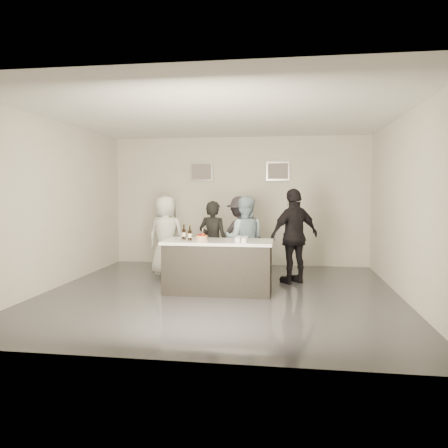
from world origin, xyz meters
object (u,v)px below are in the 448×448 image
(beer_bottle_a, at_px, (184,232))
(person_guest_left, at_px, (166,235))
(cake, at_px, (202,238))
(person_guest_back, at_px, (240,235))
(person_main_blue, at_px, (244,239))
(person_guest_right, at_px, (294,236))
(beer_bottle_b, at_px, (190,233))
(person_main_black, at_px, (213,242))
(bar_counter, at_px, (218,266))

(beer_bottle_a, distance_m, person_guest_left, 1.50)
(cake, relative_size, person_guest_back, 0.13)
(cake, xyz_separation_m, person_main_blue, (0.64, 1.00, -0.12))
(beer_bottle_a, relative_size, person_guest_right, 0.15)
(beer_bottle_b, distance_m, person_main_black, 0.96)
(beer_bottle_b, relative_size, person_guest_right, 0.15)
(bar_counter, xyz_separation_m, beer_bottle_b, (-0.48, -0.10, 0.58))
(bar_counter, xyz_separation_m, person_guest_right, (1.30, 0.96, 0.45))
(person_guest_back, bearing_deg, person_guest_left, -11.18)
(bar_counter, bearing_deg, person_guest_back, 83.95)
(bar_counter, distance_m, cake, 0.57)
(person_guest_right, height_order, person_guest_back, person_guest_right)
(beer_bottle_b, distance_m, person_guest_back, 2.01)
(beer_bottle_b, xyz_separation_m, person_main_blue, (0.83, 1.07, -0.21))
(person_guest_right, relative_size, person_guest_back, 1.10)
(bar_counter, distance_m, beer_bottle_b, 0.76)
(beer_bottle_a, bearing_deg, cake, -18.34)
(cake, xyz_separation_m, beer_bottle_b, (-0.19, -0.07, 0.09))
(cake, bearing_deg, person_guest_back, 75.35)
(cake, bearing_deg, beer_bottle_a, 161.66)
(cake, height_order, person_guest_left, person_guest_left)
(person_main_black, distance_m, person_guest_right, 1.55)
(beer_bottle_a, relative_size, person_guest_back, 0.16)
(cake, height_order, beer_bottle_b, beer_bottle_b)
(cake, distance_m, person_guest_right, 1.87)
(beer_bottle_b, height_order, person_main_black, person_main_black)
(person_main_black, bearing_deg, person_main_blue, -149.73)
(person_guest_right, bearing_deg, beer_bottle_a, -11.50)
(person_guest_left, distance_m, person_guest_back, 1.55)
(bar_counter, relative_size, cake, 9.13)
(beer_bottle_a, bearing_deg, person_guest_right, 24.60)
(person_guest_right, bearing_deg, cake, -4.06)
(person_guest_left, height_order, person_guest_back, person_guest_left)
(bar_counter, relative_size, person_main_blue, 1.13)
(person_guest_back, bearing_deg, person_main_black, 41.38)
(cake, bearing_deg, person_main_blue, 57.36)
(bar_counter, distance_m, person_guest_left, 1.95)
(bar_counter, xyz_separation_m, person_main_black, (-0.23, 0.79, 0.33))
(person_guest_right, bearing_deg, bar_counter, 0.34)
(person_main_black, distance_m, person_guest_left, 1.24)
(beer_bottle_a, height_order, person_guest_right, person_guest_right)
(person_guest_right, bearing_deg, beer_bottle_b, -5.29)
(bar_counter, bearing_deg, beer_bottle_a, 172.67)
(cake, relative_size, beer_bottle_a, 0.78)
(bar_counter, relative_size, beer_bottle_a, 7.15)
(beer_bottle_b, height_order, person_main_blue, person_main_blue)
(cake, height_order, beer_bottle_a, beer_bottle_a)
(cake, xyz_separation_m, beer_bottle_a, (-0.34, 0.11, 0.09))
(person_main_blue, relative_size, person_guest_right, 0.92)
(bar_counter, height_order, cake, cake)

